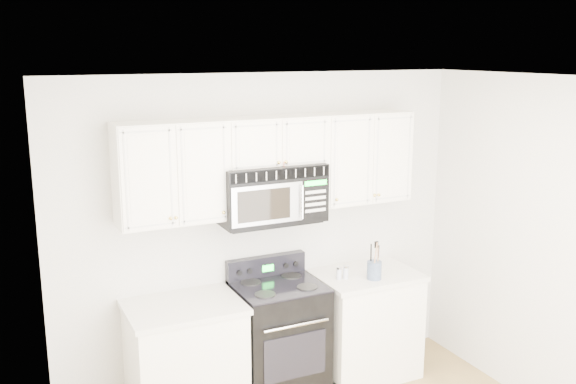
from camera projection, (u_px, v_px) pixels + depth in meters
room at (383, 306)px, 3.76m from camera, size 3.51×3.51×2.61m
base_cabinet_left at (186, 365)px, 4.88m from camera, size 0.86×0.65×0.92m
base_cabinet_right at (364, 327)px, 5.56m from camera, size 0.86×0.65×0.92m
range at (279, 337)px, 5.22m from camera, size 0.69×0.63×1.10m
upper_cabinets at (272, 159)px, 5.02m from camera, size 2.44×0.37×0.75m
microwave at (270, 193)px, 5.02m from camera, size 0.83×0.46×0.46m
utensil_crock at (374, 270)px, 5.28m from camera, size 0.12×0.12×0.32m
shaker_salt at (339, 273)px, 5.28m from camera, size 0.04×0.04×0.11m
shaker_pepper at (346, 272)px, 5.30m from camera, size 0.05×0.05×0.11m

